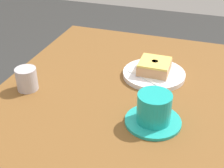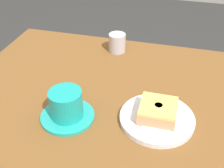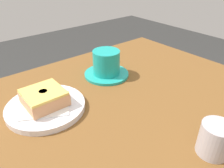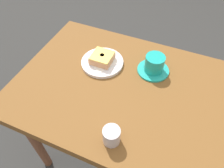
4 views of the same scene
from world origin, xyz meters
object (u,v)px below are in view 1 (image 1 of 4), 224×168
coffee_cup (154,111)px  plate_glazed_square (154,74)px  donut_glazed_square (154,66)px  sugar_jar (27,79)px

coffee_cup → plate_glazed_square: bearing=11.6°
donut_glazed_square → coffee_cup: 0.24m
coffee_cup → sugar_jar: coffee_cup is taller
plate_glazed_square → donut_glazed_square: size_ratio=2.08×
plate_glazed_square → sugar_jar: size_ratio=2.90×
sugar_jar → donut_glazed_square: bearing=-60.4°
plate_glazed_square → sugar_jar: (-0.20, 0.35, 0.03)m
coffee_cup → sugar_jar: (0.04, 0.40, -0.00)m
coffee_cup → sugar_jar: bearing=84.1°
donut_glazed_square → coffee_cup: bearing=-168.4°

